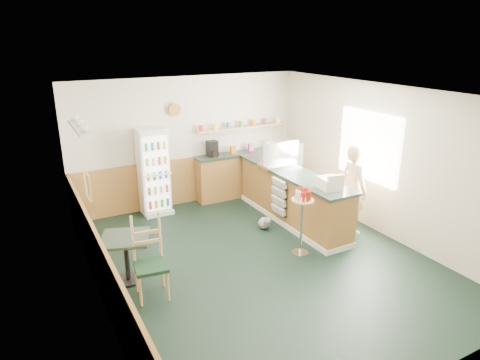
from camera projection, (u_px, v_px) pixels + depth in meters
ground at (260, 260)px, 6.97m from camera, size 6.00×6.00×0.00m
room_envelope at (227, 161)px, 6.99m from camera, size 5.04×6.02×2.72m
service_counter at (292, 199)px, 8.32m from camera, size 0.68×3.01×1.01m
back_counter at (242, 172)px, 9.66m from camera, size 2.24×0.42×1.69m
drinks_fridge at (154, 172)px, 8.58m from camera, size 0.58×0.52×1.75m
display_case at (280, 154)px, 8.45m from camera, size 0.82×0.43×0.46m
cash_register at (330, 183)px, 7.22m from camera, size 0.38×0.40×0.20m
shopkeeper at (354, 189)px, 7.75m from camera, size 0.44×0.58×1.67m
condiment_stand at (302, 210)px, 6.94m from camera, size 0.36×0.36×1.13m
newspaper_rack at (279, 197)px, 8.06m from camera, size 0.09×0.44×0.70m
cafe_table at (126, 251)px, 6.22m from camera, size 0.85×0.85×0.73m
cafe_chair at (148, 254)px, 5.91m from camera, size 0.49×0.49×1.18m
dog_doorstop at (265, 223)px, 8.05m from camera, size 0.22×0.29×0.27m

